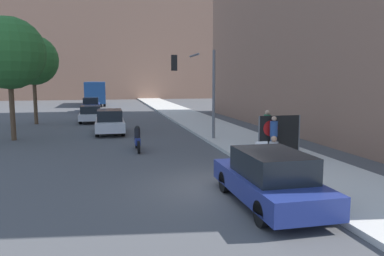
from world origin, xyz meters
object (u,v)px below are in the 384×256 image
object	(u,v)px
city_bus_on_road	(96,92)
jogger_on_sidewalk	(274,135)
parked_car_curbside	(270,179)
traffic_light_pole	(198,79)
car_on_road_distant	(91,105)
street_tree_near_curb	(9,53)
street_tree_midblock	(33,60)
car_on_road_midblock	(91,114)
pedestrian_behind	(267,127)
protest_banner	(279,133)
motorcycle_on_road	(137,140)
seated_protester	(274,151)
car_on_road_nearest	(110,122)

from	to	relation	value
city_bus_on_road	jogger_on_sidewalk	bearing A→B (deg)	-77.37
jogger_on_sidewalk	parked_car_curbside	size ratio (longest dim) A/B	0.37
traffic_light_pole	car_on_road_distant	xyz separation A→B (m)	(-6.58, 21.72, -2.70)
car_on_road_distant	street_tree_near_curb	bearing A→B (deg)	-100.75
street_tree_midblock	car_on_road_midblock	bearing A→B (deg)	6.87
pedestrian_behind	protest_banner	world-z (taller)	pedestrian_behind
car_on_road_distant	street_tree_near_curb	xyz separation A→B (m)	(-3.60, -18.97, 4.14)
jogger_on_sidewalk	car_on_road_midblock	xyz separation A→B (m)	(-8.35, 16.52, -0.35)
motorcycle_on_road	street_tree_near_curb	world-z (taller)	street_tree_near_curb
jogger_on_sidewalk	traffic_light_pole	distance (m)	6.12
traffic_light_pole	parked_car_curbside	xyz separation A→B (m)	(-0.66, -10.93, -2.71)
pedestrian_behind	city_bus_on_road	bearing A→B (deg)	-114.92
parked_car_curbside	seated_protester	bearing A→B (deg)	63.14
seated_protester	street_tree_near_curb	bearing A→B (deg)	135.68
street_tree_midblock	traffic_light_pole	bearing A→B (deg)	-46.34
protest_banner	motorcycle_on_road	world-z (taller)	protest_banner
protest_banner	car_on_road_nearest	distance (m)	11.82
car_on_road_nearest	motorcycle_on_road	distance (m)	6.56
parked_car_curbside	pedestrian_behind	bearing A→B (deg)	66.37
car_on_road_midblock	city_bus_on_road	xyz separation A→B (m)	(-0.10, 21.17, 1.13)
protest_banner	parked_car_curbside	world-z (taller)	protest_banner
protest_banner	street_tree_midblock	world-z (taller)	street_tree_midblock
pedestrian_behind	motorcycle_on_road	bearing A→B (deg)	-47.08
city_bus_on_road	pedestrian_behind	bearing A→B (deg)	-75.51
protest_banner	parked_car_curbside	distance (m)	6.81
seated_protester	car_on_road_midblock	size ratio (longest dim) A/B	0.28
seated_protester	car_on_road_midblock	xyz separation A→B (m)	(-7.28, 18.84, -0.13)
car_on_road_midblock	pedestrian_behind	bearing A→B (deg)	-57.55
seated_protester	street_tree_midblock	size ratio (longest dim) A/B	0.18
jogger_on_sidewalk	motorcycle_on_road	xyz separation A→B (m)	(-5.68, 3.13, -0.50)
pedestrian_behind	motorcycle_on_road	size ratio (longest dim) A/B	0.86
protest_banner	street_tree_midblock	bearing A→B (deg)	129.23
car_on_road_midblock	car_on_road_distant	xyz separation A→B (m)	(-0.37, 10.40, 0.08)
car_on_road_nearest	street_tree_near_curb	size ratio (longest dim) A/B	0.66
street_tree_midblock	jogger_on_sidewalk	bearing A→B (deg)	-52.11
car_on_road_distant	street_tree_near_curb	size ratio (longest dim) A/B	0.69
car_on_road_distant	parked_car_curbside	bearing A→B (deg)	-79.72
traffic_light_pole	city_bus_on_road	size ratio (longest dim) A/B	0.48
car_on_road_midblock	street_tree_near_curb	world-z (taller)	street_tree_near_curb
car_on_road_nearest	car_on_road_distant	bearing A→B (deg)	95.93
protest_banner	traffic_light_pole	xyz separation A→B (m)	(-2.53, 4.92, 2.40)
pedestrian_behind	protest_banner	size ratio (longest dim) A/B	0.88
parked_car_curbside	city_bus_on_road	world-z (taller)	city_bus_on_road
protest_banner	street_tree_midblock	size ratio (longest dim) A/B	0.29
seated_protester	parked_car_curbside	xyz separation A→B (m)	(-1.73, -3.41, -0.05)
protest_banner	city_bus_on_road	size ratio (longest dim) A/B	0.20
parked_car_curbside	car_on_road_distant	bearing A→B (deg)	100.28
pedestrian_behind	street_tree_near_curb	world-z (taller)	street_tree_near_curb
car_on_road_midblock	city_bus_on_road	world-z (taller)	city_bus_on_road
pedestrian_behind	parked_car_curbside	size ratio (longest dim) A/B	0.39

